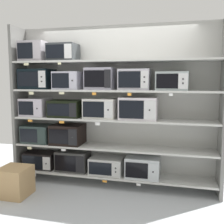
{
  "coord_description": "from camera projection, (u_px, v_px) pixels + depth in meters",
  "views": [
    {
      "loc": [
        0.99,
        -3.98,
        1.68
      ],
      "look_at": [
        0.0,
        0.0,
        1.19
      ],
      "focal_mm": 42.55,
      "sensor_mm": 36.0,
      "label": 1
    }
  ],
  "objects": [
    {
      "name": "upright_right",
      "position": [
        223.0,
        109.0,
        3.74
      ],
      "size": [
        0.05,
        0.44,
        2.55
      ],
      "primitive_type": "cube",
      "color": "slate",
      "rests_on": "ground"
    },
    {
      "name": "price_tag_3",
      "position": [
        29.0,
        148.0,
        4.31
      ],
      "size": [
        0.08,
        0.0,
        0.04
      ],
      "primitive_type": "cube",
      "color": "beige"
    },
    {
      "name": "microwave_2",
      "position": [
        107.0,
        165.0,
        4.25
      ],
      "size": [
        0.52,
        0.39,
        0.26
      ],
      "color": "#BBBBB8",
      "rests_on": "shelf_0"
    },
    {
      "name": "microwave_3",
      "position": [
        143.0,
        166.0,
        4.11
      ],
      "size": [
        0.52,
        0.43,
        0.32
      ],
      "color": "#B4BABE",
      "rests_on": "shelf_0"
    },
    {
      "name": "microwave_15",
      "position": [
        34.0,
        52.0,
        4.33
      ],
      "size": [
        0.43,
        0.35,
        0.32
      ],
      "color": "#A29CA3",
      "rests_on": "shelf_4"
    },
    {
      "name": "shelf_2",
      "position": [
        112.0,
        119.0,
        4.15
      ],
      "size": [
        3.17,
        0.44,
        0.03
      ],
      "primitive_type": "cube",
      "color": "beige"
    },
    {
      "name": "microwave_9",
      "position": [
        138.0,
        108.0,
        4.02
      ],
      "size": [
        0.56,
        0.39,
        0.34
      ],
      "color": "silver",
      "rests_on": "shelf_2"
    },
    {
      "name": "shelf_4",
      "position": [
        112.0,
        61.0,
        4.04
      ],
      "size": [
        3.17,
        0.44,
        0.03
      ],
      "primitive_type": "cube",
      "color": "beige"
    },
    {
      "name": "price_tag_1",
      "position": [
        105.0,
        181.0,
        4.06
      ],
      "size": [
        0.07,
        0.0,
        0.03
      ],
      "primitive_type": "cube",
      "color": "orange"
    },
    {
      "name": "price_tag_13",
      "position": [
        26.0,
        64.0,
        4.15
      ],
      "size": [
        0.08,
        0.0,
        0.04
      ],
      "primitive_type": "cube",
      "color": "beige"
    },
    {
      "name": "microwave_14",
      "position": [
        172.0,
        81.0,
        3.86
      ],
      "size": [
        0.45,
        0.42,
        0.27
      ],
      "color": "#9AA7A7",
      "rests_on": "shelf_3"
    },
    {
      "name": "shelf_3",
      "position": [
        112.0,
        91.0,
        4.1
      ],
      "size": [
        3.17,
        0.44,
        0.03
      ],
      "primitive_type": "cube",
      "color": "beige"
    },
    {
      "name": "price_tag_5",
      "position": [
        30.0,
        121.0,
        4.25
      ],
      "size": [
        0.08,
        0.0,
        0.03
      ],
      "primitive_type": "cube",
      "color": "orange"
    },
    {
      "name": "ground",
      "position": [
        93.0,
        216.0,
        3.32
      ],
      "size": [
        7.17,
        6.0,
        0.02
      ],
      "primitive_type": "cube",
      "color": "#B2B7BC"
    },
    {
      "name": "shelf_0",
      "position": [
        112.0,
        174.0,
        4.26
      ],
      "size": [
        3.17,
        0.44,
        0.03
      ],
      "primitive_type": "cube",
      "color": "beige",
      "rests_on": "ground"
    },
    {
      "name": "back_panel",
      "position": [
        116.0,
        105.0,
        4.36
      ],
      "size": [
        3.37,
        0.04,
        2.55
      ],
      "primitive_type": "cube",
      "color": "#B2B2AD",
      "rests_on": "ground"
    },
    {
      "name": "price_tag_2",
      "position": [
        139.0,
        185.0,
        3.93
      ],
      "size": [
        0.06,
        0.0,
        0.03
      ],
      "primitive_type": "cube",
      "color": "white"
    },
    {
      "name": "microwave_5",
      "position": [
        68.0,
        134.0,
        4.36
      ],
      "size": [
        0.5,
        0.44,
        0.32
      ],
      "color": "black",
      "rests_on": "shelf_1"
    },
    {
      "name": "microwave_12",
      "position": [
        100.0,
        79.0,
        4.11
      ],
      "size": [
        0.44,
        0.34,
        0.34
      ],
      "color": "#9D9AAB",
      "rests_on": "shelf_3"
    },
    {
      "name": "microwave_1",
      "position": [
        73.0,
        161.0,
        4.39
      ],
      "size": [
        0.52,
        0.34,
        0.33
      ],
      "color": "#333332",
      "rests_on": "shelf_0"
    },
    {
      "name": "microwave_6",
      "position": [
        36.0,
        107.0,
        4.44
      ],
      "size": [
        0.43,
        0.42,
        0.29
      ],
      "color": "#BDB6C2",
      "rests_on": "shelf_2"
    },
    {
      "name": "microwave_4",
      "position": [
        38.0,
        133.0,
        4.49
      ],
      "size": [
        0.48,
        0.4,
        0.29
      ],
      "color": "#273533",
      "rests_on": "shelf_1"
    },
    {
      "name": "price_tag_4",
      "position": [
        63.0,
        150.0,
        4.17
      ],
      "size": [
        0.07,
        0.0,
        0.03
      ],
      "primitive_type": "cube",
      "color": "white"
    },
    {
      "name": "shipping_carton",
      "position": [
        15.0,
        181.0,
        3.87
      ],
      "size": [
        0.41,
        0.41,
        0.42
      ],
      "primitive_type": "cube",
      "color": "tan",
      "rests_on": "ground"
    },
    {
      "name": "microwave_0",
      "position": [
        41.0,
        160.0,
        4.54
      ],
      "size": [
        0.53,
        0.34,
        0.27
      ],
      "color": "black",
      "rests_on": "shelf_0"
    },
    {
      "name": "price_tag_14",
      "position": [
        59.0,
        63.0,
        4.01
      ],
      "size": [
        0.05,
        0.0,
        0.03
      ],
      "primitive_type": "cube",
      "color": "beige"
    },
    {
      "name": "price_tag_8",
      "position": [
        31.0,
        93.0,
        4.19
      ],
      "size": [
        0.08,
        0.0,
        0.05
      ],
      "primitive_type": "cube",
      "color": "beige"
    },
    {
      "name": "price_tag_6",
      "position": [
        62.0,
        122.0,
        4.12
      ],
      "size": [
        0.08,
        0.0,
        0.04
      ],
      "primitive_type": "cube",
      "color": "orange"
    },
    {
      "name": "shelf_1",
      "position": [
        112.0,
        147.0,
        4.2
      ],
      "size": [
        3.17,
        0.44,
        0.03
      ],
      "primitive_type": "cube",
      "color": "beige"
    },
    {
      "name": "microwave_11",
      "position": [
        69.0,
        81.0,
        4.24
      ],
      "size": [
        0.42,
        0.43,
        0.28
      ],
      "color": "#B4B3C3",
      "rests_on": "shelf_3"
    },
    {
      "name": "microwave_13",
      "position": [
        135.0,
        80.0,
        3.99
      ],
      "size": [
        0.46,
        0.35,
        0.31
      ],
      "color": "#B9B5C1",
      "rests_on": "shelf_3"
    },
    {
      "name": "price_tag_9",
      "position": [
        62.0,
        93.0,
        4.06
      ],
      "size": [
        0.09,
        0.0,
        0.03
      ],
      "primitive_type": "cube",
      "color": "beige"
    },
    {
      "name": "price_tag_7",
      "position": [
        98.0,
        124.0,
        3.98
      ],
      "size": [
        0.07,
        0.0,
        0.05
      ],
      "primitive_type": "cube",
      "color": "white"
    },
    {
      "name": "price_tag_12",
      "position": [
        171.0,
        95.0,
        3.67
      ],
      "size": [
        0.05,
        0.0,
        0.04
      ],
      "primitive_type": "cube",
      "color": "white"
    },
    {
      "name": "upright_left",
      "position": [
        20.0,
        104.0,
        4.51
      ],
      "size": [
        0.05,
        0.44,
        2.55
      ],
      "primitive_type": "cube",
      "color": "slate",
      "rests_on": "ground"
    },
    {
      "name": "microwave_10",
      "position": [
        38.0,
        79.0,
        4.37
      ],
      "size": [
        0.51,
        0.41,
        0.33
      ],
      "color": "black",
      "rests_on": "shelf_3"
    },
    {
      "name": "microwave_8",
      "position": [
        100.0,
        108.0,
        4.17
      ],
      "size": [
        0.49,
        0.36,
        0.31
      ],
      "color": "silver",
      "rests_on": "shelf_2"
    },
    {
      "name": "microwave_7",
      "position": [
        66.0,
        109.0,
        4.31
      ],
      "size": [
        0.52,
        0.4,
        0.27
      ],
      "color": "black",
      "rests_on": "shelf_2"
    },
    {
      "name": "price_tag_0",
      "position": [
        34.0,
        175.0,
        4.35
      ],
      "size": [
        0.07,
        0.0,
        0.05
      ],
      "primitive_type": "cube",
      "color": "white"
    },
    {
      "name": "price_tag_11",
      "position": [
        129.0,
        94.0,
        3.81
      ],
      "size": [
        0.06,
        0.0,
        0.04
      ],
      "primitive_type": "cube",
      "color": "orange"
    },
    {
      "name": "price_tag_10",
      "position": [
        94.0,
        94.0,
        3.94
      ],
      "size": [
        0.06,
        0.0,
        0.04
      ],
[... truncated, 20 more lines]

